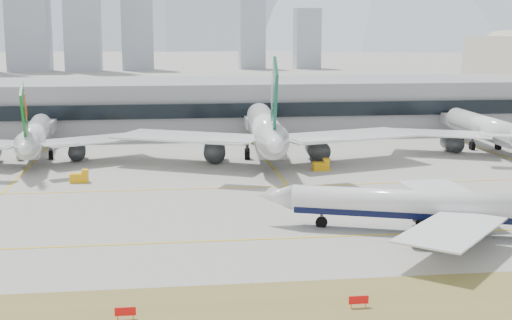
{
  "coord_description": "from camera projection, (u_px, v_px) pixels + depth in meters",
  "views": [
    {
      "loc": [
        -6.94,
        -103.25,
        29.58
      ],
      "look_at": [
        8.99,
        18.0,
        7.5
      ],
      "focal_mm": 50.0,
      "sensor_mm": 36.0,
      "label": 1
    }
  ],
  "objects": [
    {
      "name": "ground",
      "position": [
        212.0,
        232.0,
        106.89
      ],
      "size": [
        3000.0,
        3000.0,
        0.0
      ],
      "primitive_type": "plane",
      "color": "gray",
      "rests_on": "ground"
    },
    {
      "name": "taxiing_airliner",
      "position": [
        428.0,
        206.0,
        105.36
      ],
      "size": [
        48.86,
        41.39,
        17.04
      ],
      "rotation": [
        0.0,
        0.0,
        2.79
      ],
      "color": "white",
      "rests_on": "ground"
    },
    {
      "name": "widebody_eva",
      "position": [
        34.0,
        138.0,
        164.99
      ],
      "size": [
        56.39,
        55.38,
        20.17
      ],
      "rotation": [
        0.0,
        0.0,
        1.66
      ],
      "color": "white",
      "rests_on": "ground"
    },
    {
      "name": "widebody_cathay",
      "position": [
        266.0,
        131.0,
        165.5
      ],
      "size": [
        70.6,
        69.28,
        25.23
      ],
      "rotation": [
        0.0,
        0.0,
        1.49
      ],
      "color": "white",
      "rests_on": "ground"
    },
    {
      "name": "widebody_china_air",
      "position": [
        488.0,
        129.0,
        179.34
      ],
      "size": [
        56.45,
        55.19,
        20.13
      ],
      "rotation": [
        0.0,
        0.0,
        1.53
      ],
      "color": "white",
      "rests_on": "ground"
    },
    {
      "name": "terminal",
      "position": [
        186.0,
        105.0,
        217.6
      ],
      "size": [
        280.0,
        43.1,
        15.0
      ],
      "color": "gray",
      "rests_on": "ground"
    },
    {
      "name": "hold_sign_left",
      "position": [
        125.0,
        312.0,
        74.06
      ],
      "size": [
        2.2,
        0.15,
        1.35
      ],
      "color": "red",
      "rests_on": "ground"
    },
    {
      "name": "hold_sign_right",
      "position": [
        359.0,
        300.0,
        77.26
      ],
      "size": [
        2.2,
        0.15,
        1.35
      ],
      "color": "red",
      "rests_on": "ground"
    },
    {
      "name": "gse_c",
      "position": [
        322.0,
        166.0,
        153.9
      ],
      "size": [
        3.55,
        2.0,
        2.6
      ],
      "color": "#EDA60C",
      "rests_on": "ground"
    },
    {
      "name": "gse_b",
      "position": [
        80.0,
        177.0,
        141.62
      ],
      "size": [
        3.55,
        2.0,
        2.6
      ],
      "color": "#EDA60C",
      "rests_on": "ground"
    },
    {
      "name": "city_skyline",
      "position": [
        25.0,
        4.0,
        526.76
      ],
      "size": [
        342.0,
        49.8,
        140.0
      ],
      "color": "#9BA0B0",
      "rests_on": "ground"
    }
  ]
}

